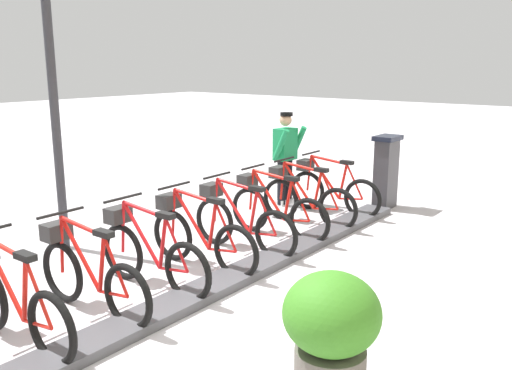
% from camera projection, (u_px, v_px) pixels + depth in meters
% --- Properties ---
extents(ground_plane, '(60.00, 60.00, 0.00)m').
position_uv_depth(ground_plane, '(202.00, 296.00, 5.97)').
color(ground_plane, silver).
extents(dock_rail_base, '(0.44, 8.79, 0.10)m').
position_uv_depth(dock_rail_base, '(202.00, 292.00, 5.96)').
color(dock_rail_base, '#47474C').
rests_on(dock_rail_base, ground).
extents(payment_kiosk, '(0.36, 0.52, 1.28)m').
position_uv_depth(payment_kiosk, '(386.00, 171.00, 9.47)').
color(payment_kiosk, '#38383D').
rests_on(payment_kiosk, ground).
extents(bike_docked_0, '(1.72, 0.54, 1.02)m').
position_uv_depth(bike_docked_0, '(330.00, 189.00, 9.17)').
color(bike_docked_0, black).
rests_on(bike_docked_0, ground).
extents(bike_docked_1, '(1.72, 0.54, 1.02)m').
position_uv_depth(bike_docked_1, '(304.00, 198.00, 8.55)').
color(bike_docked_1, black).
rests_on(bike_docked_1, ground).
extents(bike_docked_2, '(1.72, 0.54, 1.02)m').
position_uv_depth(bike_docked_2, '(274.00, 208.00, 7.94)').
color(bike_docked_2, black).
rests_on(bike_docked_2, ground).
extents(bike_docked_3, '(1.72, 0.54, 1.02)m').
position_uv_depth(bike_docked_3, '(240.00, 220.00, 7.33)').
color(bike_docked_3, black).
rests_on(bike_docked_3, ground).
extents(bike_docked_4, '(1.72, 0.54, 1.02)m').
position_uv_depth(bike_docked_4, '(198.00, 235.00, 6.71)').
color(bike_docked_4, black).
rests_on(bike_docked_4, ground).
extents(bike_docked_5, '(1.72, 0.54, 1.02)m').
position_uv_depth(bike_docked_5, '(149.00, 252.00, 6.10)').
color(bike_docked_5, black).
rests_on(bike_docked_5, ground).
extents(bike_docked_6, '(1.72, 0.54, 1.02)m').
position_uv_depth(bike_docked_6, '(88.00, 273.00, 5.48)').
color(bike_docked_6, black).
rests_on(bike_docked_6, ground).
extents(bike_docked_7, '(1.72, 0.54, 1.02)m').
position_uv_depth(bike_docked_7, '(12.00, 300.00, 4.87)').
color(bike_docked_7, black).
rests_on(bike_docked_7, ground).
extents(worker_near_rack, '(0.47, 0.63, 1.66)m').
position_uv_depth(worker_near_rack, '(286.00, 155.00, 9.63)').
color(worker_near_rack, white).
rests_on(worker_near_rack, ground).
extents(lamp_post, '(0.32, 0.32, 3.87)m').
position_uv_depth(lamp_post, '(50.00, 60.00, 6.98)').
color(lamp_post, '#2D2D33').
rests_on(lamp_post, ground).
extents(planter_bush, '(0.76, 0.76, 0.97)m').
position_uv_depth(planter_bush, '(331.00, 327.00, 4.15)').
color(planter_bush, '#59544C').
rests_on(planter_bush, ground).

